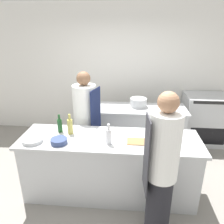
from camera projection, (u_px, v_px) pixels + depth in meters
The scene contains 15 objects.
ground_plane at pixel (110, 191), 3.31m from camera, with size 16.00×16.00×0.00m, color gray.
wall_back at pixel (119, 72), 4.77m from camera, with size 8.00×0.06×2.80m.
prep_counter at pixel (110, 166), 3.15m from camera, with size 2.48×0.74×0.90m.
pass_counter at pixel (132, 129), 4.26m from camera, with size 1.99×0.64×0.90m.
oven_range at pixel (204, 119), 4.58m from camera, with size 0.86×0.69×1.03m.
chef_at_prep_near at pixel (161, 170), 2.33m from camera, with size 0.36×0.34×1.77m.
chef_at_stove at pixel (86, 121), 3.67m from camera, with size 0.43×0.42×1.68m.
bottle_olive_oil at pixel (109, 136), 2.81m from camera, with size 0.08×0.08×0.28m.
bottle_vinegar at pixel (70, 126), 3.08m from camera, with size 0.08×0.08×0.30m.
bottle_wine at pixel (60, 125), 3.13m from camera, with size 0.07×0.07×0.27m.
bowl_mixing_large at pixel (59, 141), 2.84m from camera, with size 0.22×0.22×0.07m.
bowl_prep_small at pixel (33, 140), 2.88m from camera, with size 0.27×0.27×0.05m.
cup at pixel (156, 134), 3.01m from camera, with size 0.08×0.08×0.09m.
cutting_board at pixel (140, 142), 2.88m from camera, with size 0.33×0.19×0.01m.
stockpot at pixel (138, 102), 4.13m from camera, with size 0.31×0.31×0.16m.
Camera 1 is at (0.26, -2.63, 2.34)m, focal length 35.00 mm.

